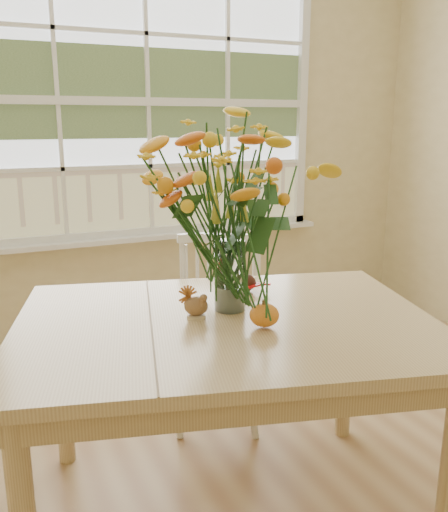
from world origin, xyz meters
name	(u,v)px	position (x,y,z in m)	size (l,w,h in m)	color
wall_back	(147,134)	(0.00, 2.25, 1.35)	(4.00, 0.02, 2.70)	#D6C489
window	(148,105)	(0.00, 2.21, 1.53)	(2.42, 0.12, 1.74)	silver
dining_table	(226,344)	(-0.29, 0.40, 0.68)	(1.65, 1.35, 0.77)	tan
windsor_chair	(219,319)	(-0.02, 1.06, 0.50)	(0.54, 0.53, 0.88)	white
flower_vase	(230,206)	(-0.23, 0.48, 1.14)	(0.53, 0.53, 0.63)	white
pumpkin	(264,316)	(-0.20, 0.28, 0.81)	(0.10, 0.10, 0.08)	#CD6918
turkey_figurine	(196,306)	(-0.38, 0.45, 0.81)	(0.10, 0.09, 0.10)	#CCB78C
dark_gourd	(247,283)	(-0.08, 0.65, 0.80)	(0.13, 0.09, 0.07)	#38160F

